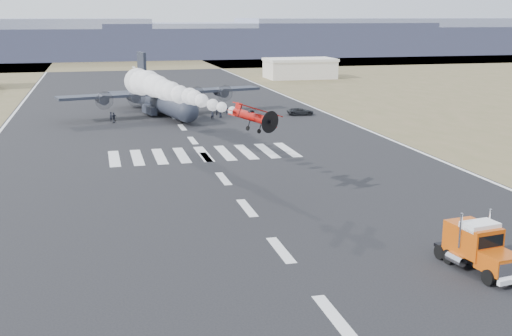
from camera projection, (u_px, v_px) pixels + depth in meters
name	position (u px, v px, depth m)	size (l,w,h in m)	color
ground	(333.00, 315.00, 40.71)	(500.00, 500.00, 0.00)	black
scrub_far	(130.00, 62.00, 257.71)	(500.00, 80.00, 0.00)	brown
runway_markings	(193.00, 140.00, 97.32)	(60.00, 260.00, 0.01)	silver
ridge_seg_d	(125.00, 43.00, 284.50)	(150.00, 50.00, 13.00)	slate
ridge_seg_e	(267.00, 39.00, 299.60)	(150.00, 50.00, 15.00)	slate
ridge_seg_f	(394.00, 36.00, 314.70)	(150.00, 50.00, 17.00)	slate
ridge_seg_g	(510.00, 39.00, 330.49)	(150.00, 50.00, 13.00)	slate
hangar_right	(300.00, 68.00, 192.38)	(20.50, 12.50, 5.90)	beige
semi_truck	(478.00, 246.00, 47.68)	(3.66, 8.43, 3.71)	black
aerobatic_biplane	(253.00, 116.00, 65.26)	(6.13, 5.90, 3.37)	#A4160A
smoke_trail	(155.00, 86.00, 90.83)	(10.67, 35.74, 3.99)	white
transport_aircraft	(160.00, 99.00, 122.00)	(38.75, 31.70, 11.26)	#1D202C
support_vehicle	(300.00, 111.00, 121.95)	(2.33, 5.04, 1.40)	black
crew_a	(212.00, 115.00, 116.91)	(0.59, 0.48, 1.61)	black
crew_b	(184.00, 116.00, 115.09)	(0.80, 0.49, 1.64)	black
crew_c	(227.00, 111.00, 121.71)	(1.03, 0.48, 1.59)	black
crew_d	(114.00, 118.00, 112.89)	(1.10, 0.56, 1.88)	black
crew_e	(220.00, 113.00, 119.07)	(0.77, 0.47, 1.57)	black
crew_f	(182.00, 117.00, 114.22)	(1.65, 0.53, 1.78)	black
crew_g	(111.00, 117.00, 114.56)	(0.62, 0.51, 1.70)	black
crew_h	(216.00, 111.00, 121.64)	(0.80, 0.50, 1.65)	black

